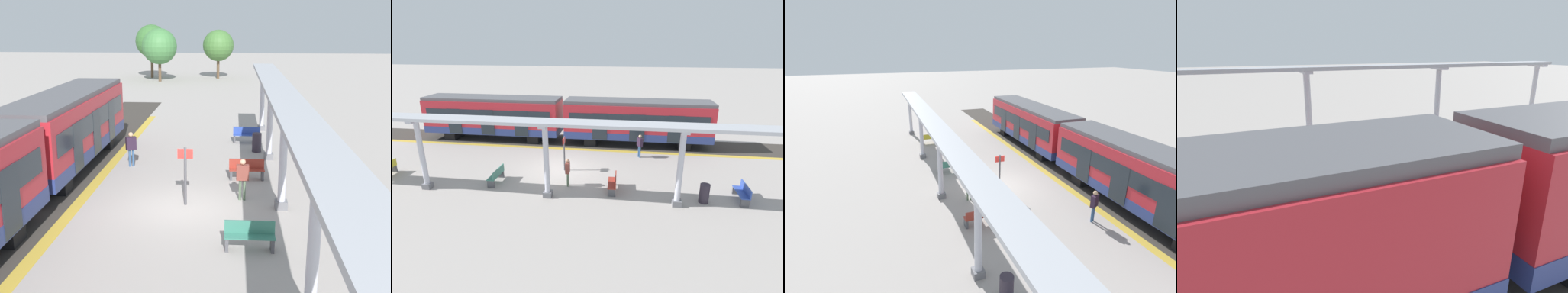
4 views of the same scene
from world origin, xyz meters
The scene contains 16 objects.
ground_plane centered at (0.00, 0.00, 0.00)m, with size 176.00×176.00×0.00m, color #A19993.
tactile_edge_strip centered at (-3.85, 0.00, 0.00)m, with size 0.45×34.58×0.01m, color gold.
trackbed centered at (-5.67, 0.00, 0.00)m, with size 3.20×46.58×0.01m, color #38332D.
train_near_carriage centered at (-5.67, -6.77, 1.82)m, with size 2.65×11.03×3.48m.
train_far_carriage centered at (-5.67, 4.84, 1.82)m, with size 2.65×11.03×3.48m.
canopy_pillar_second centered at (3.62, -6.56, 1.98)m, with size 1.10×0.44×3.91m.
canopy_pillar_third centered at (3.62, 0.24, 1.98)m, with size 1.10×0.44×3.91m.
canopy_pillar_fourth centered at (3.62, 6.74, 1.98)m, with size 1.10×0.44×3.91m.
canopy_beam centered at (3.62, -0.15, 3.99)m, with size 1.20×27.66×0.16m, color #A8AAB2.
bench_near_end centered at (2.46, 3.56, 0.44)m, with size 1.51×0.49×0.86m.
bench_mid_platform centered at (2.63, 10.08, 0.44)m, with size 1.50×0.46×0.86m.
bench_extra_slot centered at (2.38, -3.09, 0.44)m, with size 1.51×0.46×0.86m.
trash_bin centered at (3.10, 8.12, 0.49)m, with size 0.48×0.48×0.98m, color #2F2834.
platform_info_sign centered at (0.14, 0.37, 1.33)m, with size 0.56×0.10×2.20m.
passenger_waiting_near_edge centered at (-2.84, 5.04, 1.02)m, with size 0.52×0.41×1.63m.
passenger_by_the_benches centered at (2.23, 1.01, 1.00)m, with size 0.47×0.23×1.61m.
Camera 2 is at (17.17, 4.27, 7.58)m, focal length 27.68 mm.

